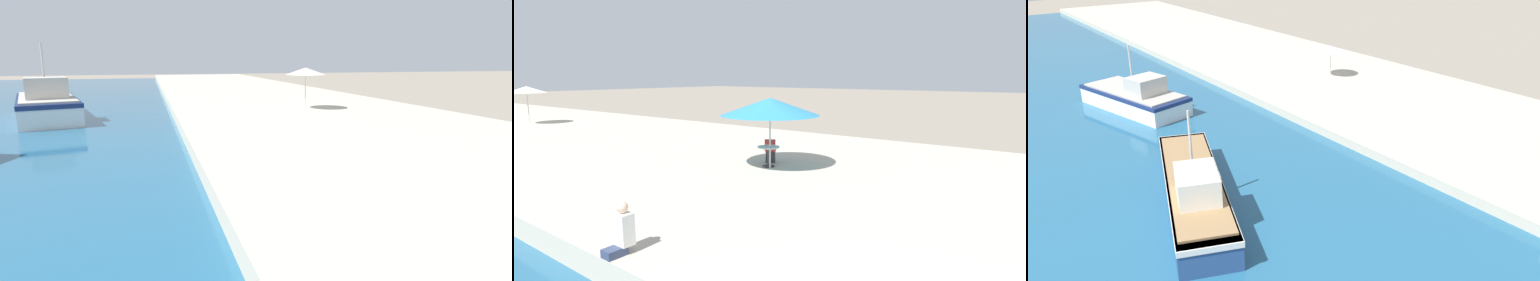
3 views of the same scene
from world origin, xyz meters
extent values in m
cylinder|color=#B7B7B7|center=(7.48, 7.26, 1.61)|extent=(0.06, 0.06, 2.04)
cone|color=teal|center=(7.48, 7.26, 2.79)|extent=(3.46, 3.46, 0.60)
cylinder|color=#B7B7B7|center=(8.07, 27.91, 1.72)|extent=(0.06, 0.06, 2.26)
cone|color=white|center=(8.07, 27.91, 2.92)|extent=(2.43, 2.43, 0.43)
cylinder|color=#333338|center=(7.65, 7.45, 0.61)|extent=(0.44, 0.44, 0.04)
cylinder|color=#333338|center=(7.65, 7.45, 0.94)|extent=(0.08, 0.08, 0.70)
cylinder|color=beige|center=(7.65, 7.45, 1.31)|extent=(0.80, 0.80, 0.04)
cube|color=#2D2D33|center=(8.29, 7.84, 0.82)|extent=(0.47, 0.47, 0.45)
cube|color=red|center=(8.29, 7.84, 1.07)|extent=(0.55, 0.55, 0.06)
cube|color=red|center=(8.12, 7.73, 1.30)|extent=(0.26, 0.37, 0.40)
cube|color=#333D5B|center=(0.21, 5.35, 0.67)|extent=(0.40, 0.28, 0.16)
cube|color=silver|center=(0.41, 5.35, 1.06)|extent=(0.26, 0.36, 0.61)
sphere|color=beige|center=(0.41, 5.35, 1.47)|extent=(0.22, 0.22, 0.22)
camera|label=1|loc=(-1.40, 4.55, 3.71)|focal=28.00mm
camera|label=2|loc=(-3.57, -1.02, 3.86)|focal=28.00mm
camera|label=3|loc=(-18.88, -2.18, 11.76)|focal=35.00mm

